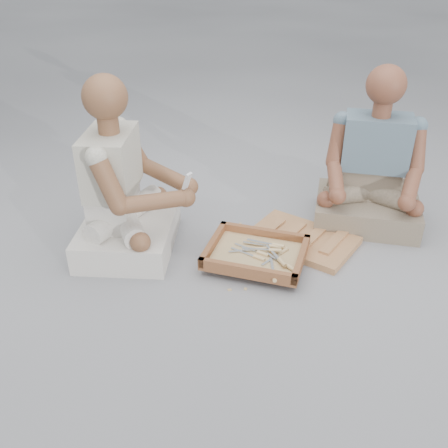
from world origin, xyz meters
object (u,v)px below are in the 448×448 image
(tool_tray, at_px, (256,254))
(companion, at_px, (372,174))
(craftsman, at_px, (124,194))
(carved_panel, at_px, (302,239))

(tool_tray, xyz_separation_m, companion, (0.53, 0.70, 0.26))
(craftsman, xyz_separation_m, companion, (1.29, 0.77, -0.02))
(carved_panel, xyz_separation_m, tool_tray, (-0.20, -0.30, 0.04))
(craftsman, bearing_deg, carved_panel, 95.73)
(craftsman, height_order, companion, craftsman)
(craftsman, bearing_deg, tool_tray, 79.96)
(tool_tray, distance_m, craftsman, 0.81)
(carved_panel, distance_m, craftsman, 1.08)
(carved_panel, height_order, companion, companion)
(tool_tray, distance_m, companion, 0.92)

